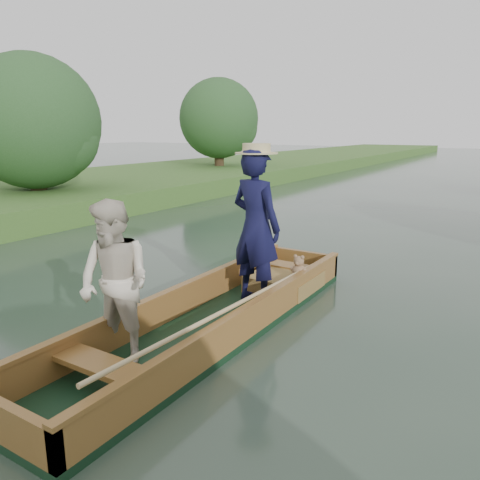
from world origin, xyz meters
The scene contains 3 objects.
ground centered at (0.00, 0.00, 0.00)m, with size 120.00×120.00×0.00m, color #283D30.
trees_far centered at (-0.17, 8.32, 2.51)m, with size 22.90×13.72×4.55m.
punt centered at (-0.05, 0.05, 0.63)m, with size 1.22×5.00×2.06m.
Camera 1 is at (2.89, -4.04, 2.24)m, focal length 35.00 mm.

